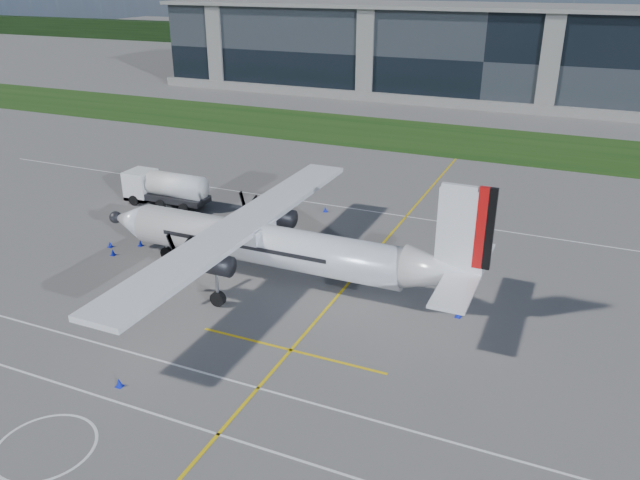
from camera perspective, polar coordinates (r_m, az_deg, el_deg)
ground at (r=78.70m, az=10.32°, el=7.73°), size 400.00×400.00×0.00m
grass_strip at (r=86.26m, az=11.64°, el=9.01°), size 400.00×18.00×0.04m
terminal_building at (r=116.02m, az=15.62°, el=15.99°), size 120.00×20.00×15.00m
tree_line at (r=175.72m, az=18.72°, el=16.38°), size 400.00×6.00×6.00m
yellow_taxiway_centerline at (r=50.59m, az=5.32°, el=-0.84°), size 0.20×70.00×0.01m
white_lane_line at (r=33.43m, az=-13.81°, el=-15.53°), size 90.00×0.15×0.01m
turboprop_aircraft at (r=43.30m, az=-3.95°, el=1.47°), size 29.19×30.27×9.08m
fuel_tanker_truck at (r=61.56m, az=-14.35°, el=4.62°), size 8.83×2.87×3.31m
baggage_tug at (r=52.88m, az=-11.04°, el=1.05°), size 3.24×1.95×1.95m
ground_crew_person at (r=48.29m, az=-11.43°, el=-1.17°), size 0.61×0.82×1.96m
safety_cone_stbdwing at (r=58.22m, az=0.49°, el=2.83°), size 0.36×0.36×0.50m
safety_cone_fwd at (r=53.47m, az=-18.64°, el=-0.37°), size 0.36×0.36×0.50m
safety_cone_nose_stbd at (r=52.97m, az=-16.10°, el=-0.26°), size 0.36×0.36×0.50m
safety_cone_tail at (r=41.61m, az=12.52°, el=-6.60°), size 0.36×0.36×0.50m
safety_cone_nose_port at (r=51.87m, az=-18.41°, el=-1.07°), size 0.36×0.36×0.50m
safety_cone_portwing at (r=36.11m, az=-17.90°, el=-12.30°), size 0.36×0.36×0.50m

